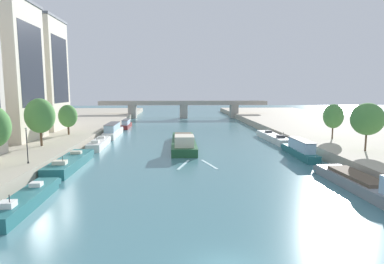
# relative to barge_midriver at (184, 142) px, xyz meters

# --- Properties ---
(quay_left) EXTENTS (36.00, 170.00, 1.68)m
(quay_left) POSITION_rel_barge_midriver_xyz_m (-35.38, 14.02, -0.11)
(quay_left) COLOR #B2A893
(quay_left) RESTS_ON ground
(quay_right) EXTENTS (36.00, 170.00, 1.68)m
(quay_right) POSITION_rel_barge_midriver_xyz_m (38.35, 14.02, -0.11)
(quay_right) COLOR #B2A893
(quay_right) RESTS_ON ground
(barge_midriver) EXTENTS (4.36, 21.70, 3.04)m
(barge_midriver) POSITION_rel_barge_midriver_xyz_m (0.00, 0.00, 0.00)
(barge_midriver) COLOR #235633
(barge_midriver) RESTS_ON ground
(wake_behind_barge) EXTENTS (5.60, 5.89, 0.03)m
(wake_behind_barge) POSITION_rel_barge_midriver_xyz_m (1.46, -13.99, -0.94)
(wake_behind_barge) COLOR silver
(wake_behind_barge) RESTS_ON ground
(moored_boat_left_near) EXTENTS (2.38, 12.24, 2.28)m
(moored_boat_left_near) POSITION_rel_barge_midriver_xyz_m (-14.83, -29.58, -0.33)
(moored_boat_left_near) COLOR #23666B
(moored_boat_left_near) RESTS_ON ground
(moored_boat_left_upstream) EXTENTS (3.02, 14.26, 2.41)m
(moored_boat_left_upstream) POSITION_rel_barge_midriver_xyz_m (-15.68, -14.66, -0.27)
(moored_boat_left_upstream) COLOR #23666B
(moored_boat_left_upstream) RESTS_ON ground
(moored_boat_left_gap_after) EXTENTS (2.73, 12.23, 2.39)m
(moored_boat_left_gap_after) POSITION_rel_barge_midriver_xyz_m (-15.47, 1.02, -0.27)
(moored_boat_left_gap_after) COLOR silver
(moored_boat_left_gap_after) RESTS_ON ground
(moored_boat_left_downstream) EXTENTS (2.94, 15.51, 2.95)m
(moored_boat_left_downstream) POSITION_rel_barge_midriver_xyz_m (-15.68, 15.13, 0.28)
(moored_boat_left_downstream) COLOR silver
(moored_boat_left_downstream) RESTS_ON ground
(moored_boat_left_lone) EXTENTS (2.08, 10.91, 2.37)m
(moored_boat_left_lone) POSITION_rel_barge_midriver_xyz_m (-15.02, 30.89, 0.04)
(moored_boat_left_lone) COLOR maroon
(moored_boat_left_lone) RESTS_ON ground
(moored_boat_right_second) EXTENTS (3.67, 16.36, 2.82)m
(moored_boat_right_second) POSITION_rel_barge_midriver_xyz_m (17.99, -27.56, -0.09)
(moored_boat_right_second) COLOR gray
(moored_boat_right_second) RESTS_ON ground
(moored_boat_right_end) EXTENTS (2.12, 12.42, 2.78)m
(moored_boat_right_end) POSITION_rel_barge_midriver_xyz_m (18.01, -9.40, 0.21)
(moored_boat_right_end) COLOR #23666B
(moored_boat_right_end) RESTS_ON ground
(moored_boat_right_gap_after) EXTENTS (3.17, 15.93, 2.39)m
(moored_boat_right_gap_after) POSITION_rel_barge_midriver_xyz_m (18.65, 6.70, -0.28)
(moored_boat_right_gap_after) COLOR silver
(moored_boat_right_gap_after) RESTS_ON ground
(tree_left_midway) EXTENTS (4.48, 4.48, 7.42)m
(tree_left_midway) POSITION_rel_barge_midriver_xyz_m (-22.44, -7.23, 5.46)
(tree_left_midway) COLOR brown
(tree_left_midway) RESTS_ON quay_left
(tree_left_nearest) EXTENTS (3.57, 3.57, 5.84)m
(tree_left_nearest) POSITION_rel_barge_midriver_xyz_m (-22.44, 5.68, 4.37)
(tree_left_nearest) COLOR brown
(tree_left_nearest) RESTS_ON quay_left
(tree_right_end_of_row) EXTENTS (4.50, 4.50, 6.91)m
(tree_right_end_of_row) POSITION_rel_barge_midriver_xyz_m (25.81, -13.85, 5.33)
(tree_right_end_of_row) COLOR brown
(tree_right_end_of_row) RESTS_ON quay_right
(tree_right_midway) EXTENTS (3.49, 3.49, 6.23)m
(tree_right_midway) POSITION_rel_barge_midriver_xyz_m (26.68, -2.19, 4.79)
(tree_right_midway) COLOR brown
(tree_right_midway) RESTS_ON quay_right
(lamppost_left_bank) EXTENTS (0.28, 0.28, 4.33)m
(lamppost_left_bank) POSITION_rel_barge_midriver_xyz_m (-19.07, -19.52, 3.11)
(lamppost_left_bank) COLOR black
(lamppost_left_bank) RESTS_ON quay_left
(building_left_middle) EXTENTS (11.22, 11.53, 24.14)m
(building_left_middle) POSITION_rel_barge_midriver_xyz_m (-31.96, 14.69, 12.82)
(building_left_middle) COLOR beige
(building_left_middle) RESTS_ON quay_left
(bridge_far) EXTENTS (61.73, 4.40, 6.35)m
(bridge_far) POSITION_rel_barge_midriver_xyz_m (1.48, 61.58, 3.10)
(bridge_far) COLOR #9E998E
(bridge_far) RESTS_ON ground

